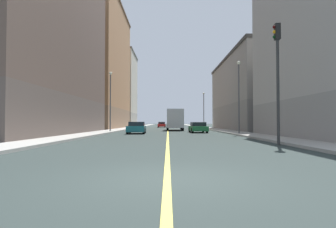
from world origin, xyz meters
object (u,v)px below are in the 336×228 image
object	(u,v)px
building_right_corner	(24,36)
box_truck	(176,119)
street_lamp_right_near	(111,95)
street_lamp_left_far	(205,106)
street_lamp_left_near	(240,89)
car_green	(199,127)
building_right_midblock	(94,67)
car_blue	(174,125)
building_right_distant	(115,90)
car_teal	(137,128)
car_red	(163,125)
traffic_light_left_near	(278,67)
building_left_mid	(260,94)

from	to	relation	value
building_right_corner	box_truck	xyz separation A→B (m)	(15.55, 15.15, -8.23)
street_lamp_right_near	street_lamp_left_far	world-z (taller)	street_lamp_right_near
street_lamp_left_near	car_green	size ratio (longest dim) A/B	1.61
building_right_corner	car_green	xyz separation A→B (m)	(18.12, 6.08, -9.27)
building_right_midblock	car_blue	bearing A→B (deg)	32.92
car_green	street_lamp_right_near	bearing A→B (deg)	176.07
street_lamp_left_far	car_blue	distance (m)	11.37
building_right_distant	car_blue	world-z (taller)	building_right_distant
street_lamp_left_near	car_green	bearing A→B (deg)	120.26
street_lamp_right_near	car_teal	bearing A→B (deg)	-45.23
building_right_distant	car_red	size ratio (longest dim) A/B	4.60
street_lamp_left_far	car_red	distance (m)	14.15
building_right_midblock	street_lamp_left_near	distance (m)	35.09
street_lamp_right_near	car_teal	size ratio (longest dim) A/B	1.77
building_right_distant	car_red	xyz separation A→B (m)	(13.04, -9.60, -9.29)
car_teal	building_right_distant	bearing A→B (deg)	103.77
traffic_light_left_near	box_truck	distance (m)	28.22
street_lamp_left_near	box_truck	bearing A→B (deg)	111.86
car_red	building_right_midblock	bearing A→B (deg)	-137.80
car_blue	box_truck	distance (m)	21.85
traffic_light_left_near	car_blue	distance (m)	49.83
building_left_mid	car_blue	world-z (taller)	building_left_mid
building_left_mid	building_right_corner	xyz separation A→B (m)	(-28.98, -16.71, 4.21)
car_blue	building_right_distant	bearing A→B (deg)	144.44
car_teal	box_truck	world-z (taller)	box_truck
street_lamp_left_near	street_lamp_right_near	xyz separation A→B (m)	(-14.16, 6.66, 0.05)
street_lamp_left_near	building_right_midblock	bearing A→B (deg)	129.00
building_right_corner	car_blue	xyz separation A→B (m)	(15.73, 36.97, -9.23)
traffic_light_left_near	building_left_mid	bearing A→B (deg)	73.91
street_lamp_left_far	building_right_distant	bearing A→B (deg)	136.80
building_right_corner	car_blue	distance (m)	41.23
building_right_distant	street_lamp_right_near	distance (m)	42.40
traffic_light_left_near	car_green	bearing A→B (deg)	97.48
box_truck	street_lamp_right_near	bearing A→B (deg)	-134.34
street_lamp_left_far	box_truck	bearing A→B (deg)	-115.15
building_left_mid	box_truck	distance (m)	14.10
building_right_distant	traffic_light_left_near	size ratio (longest dim) A/B	2.95
street_lamp_left_near	car_blue	bearing A→B (deg)	99.01
building_left_mid	car_teal	bearing A→B (deg)	-142.87
car_teal	car_blue	bearing A→B (deg)	82.13
building_right_midblock	car_green	bearing A→B (deg)	-48.83
building_left_mid	building_right_distant	world-z (taller)	building_right_distant
street_lamp_left_near	car_blue	world-z (taller)	street_lamp_left_near
box_truck	car_blue	bearing A→B (deg)	89.54
street_lamp_left_near	building_right_corner	bearing A→B (deg)	-179.59
traffic_light_left_near	box_truck	bearing A→B (deg)	100.25
building_right_distant	street_lamp_right_near	xyz separation A→B (m)	(7.41, -41.41, -5.35)
car_green	box_truck	distance (m)	9.48
building_right_midblock	car_teal	size ratio (longest dim) A/B	5.89
building_right_corner	traffic_light_left_near	size ratio (longest dim) A/B	3.72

